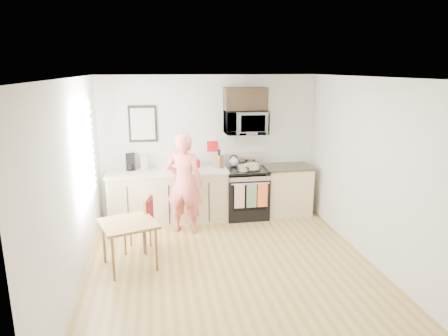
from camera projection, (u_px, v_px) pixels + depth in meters
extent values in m
plane|color=olive|center=(233.00, 269.00, 5.54)|extent=(4.60, 4.60, 0.00)
cube|color=beige|center=(210.00, 146.00, 7.42)|extent=(4.00, 0.04, 2.60)
cube|color=beige|center=(291.00, 260.00, 3.02)|extent=(4.00, 0.04, 2.60)
cube|color=beige|center=(73.00, 187.00, 4.89)|extent=(0.04, 4.60, 2.60)
cube|color=beige|center=(374.00, 173.00, 5.55)|extent=(0.04, 4.60, 2.60)
cube|color=white|center=(234.00, 78.00, 4.90)|extent=(4.00, 4.60, 0.04)
cube|color=silver|center=(84.00, 153.00, 5.60)|extent=(0.02, 1.40, 1.50)
cube|color=white|center=(85.00, 153.00, 5.60)|extent=(0.01, 1.30, 1.40)
cube|color=tan|center=(168.00, 197.00, 7.21)|extent=(2.10, 0.60, 0.90)
cube|color=silver|center=(168.00, 172.00, 7.10)|extent=(2.14, 0.64, 0.04)
cube|color=tan|center=(287.00, 191.00, 7.57)|extent=(0.84, 0.60, 0.90)
cube|color=black|center=(288.00, 167.00, 7.46)|extent=(0.88, 0.64, 0.04)
cube|color=black|center=(246.00, 197.00, 7.44)|extent=(0.76, 0.65, 0.77)
cube|color=black|center=(250.00, 199.00, 7.12)|extent=(0.61, 0.02, 0.45)
cube|color=silver|center=(250.00, 181.00, 7.04)|extent=(0.74, 0.02, 0.14)
cylinder|color=silver|center=(251.00, 184.00, 7.01)|extent=(0.68, 0.02, 0.02)
cube|color=black|center=(246.00, 170.00, 7.31)|extent=(0.76, 0.65, 0.04)
cube|color=silver|center=(243.00, 159.00, 7.54)|extent=(0.76, 0.08, 0.24)
cube|color=white|center=(239.00, 196.00, 7.02)|extent=(0.18, 0.02, 0.44)
cube|color=#5A734C|center=(252.00, 196.00, 7.06)|extent=(0.18, 0.02, 0.44)
cube|color=red|center=(263.00, 195.00, 7.09)|extent=(0.18, 0.02, 0.44)
imported|color=silver|center=(246.00, 122.00, 7.20)|extent=(0.76, 0.51, 0.42)
cube|color=black|center=(245.00, 99.00, 7.14)|extent=(0.76, 0.35, 0.40)
cube|color=black|center=(143.00, 124.00, 7.09)|extent=(0.50, 0.03, 0.65)
cube|color=#A7ACA3|center=(143.00, 124.00, 7.08)|extent=(0.42, 0.01, 0.56)
cube|color=red|center=(212.00, 146.00, 7.41)|extent=(0.20, 0.02, 0.20)
imported|color=#DC3F3C|center=(184.00, 183.00, 6.63)|extent=(0.73, 0.60, 1.71)
cube|color=brown|center=(128.00, 224.00, 5.46)|extent=(0.71, 0.71, 0.04)
cylinder|color=brown|center=(113.00, 259.00, 5.16)|extent=(0.04, 0.04, 0.63)
cylinder|color=brown|center=(157.00, 250.00, 5.43)|extent=(0.04, 0.04, 0.63)
cylinder|color=brown|center=(104.00, 242.00, 5.66)|extent=(0.04, 0.04, 0.63)
cylinder|color=brown|center=(144.00, 234.00, 5.93)|extent=(0.04, 0.04, 0.63)
cube|color=brown|center=(137.00, 225.00, 6.01)|extent=(0.43, 0.43, 0.04)
cube|color=brown|center=(148.00, 211.00, 5.95)|extent=(0.11, 0.36, 0.43)
cube|color=maroon|center=(149.00, 211.00, 5.94)|extent=(0.12, 0.33, 0.36)
cylinder|color=brown|center=(125.00, 243.00, 5.92)|extent=(0.03, 0.03, 0.40)
cylinder|color=brown|center=(146.00, 243.00, 5.91)|extent=(0.03, 0.03, 0.40)
cylinder|color=brown|center=(131.00, 234.00, 6.21)|extent=(0.03, 0.03, 0.40)
cylinder|color=brown|center=(150.00, 234.00, 6.20)|extent=(0.03, 0.03, 0.40)
cube|color=brown|center=(219.00, 161.00, 7.30)|extent=(0.17, 0.18, 0.23)
cylinder|color=red|center=(197.00, 163.00, 7.32)|extent=(0.12, 0.12, 0.15)
imported|color=white|center=(182.00, 167.00, 7.27)|extent=(0.30, 0.30, 0.06)
cube|color=tan|center=(144.00, 164.00, 7.11)|extent=(0.12, 0.12, 0.24)
cube|color=black|center=(130.00, 162.00, 7.14)|extent=(0.17, 0.21, 0.29)
cylinder|color=black|center=(130.00, 167.00, 7.07)|extent=(0.11, 0.11, 0.11)
cube|color=#DFBB75|center=(180.00, 169.00, 6.97)|extent=(0.36, 0.21, 0.12)
cylinder|color=black|center=(251.00, 169.00, 7.23)|extent=(0.32, 0.32, 0.02)
cylinder|color=tan|center=(251.00, 166.00, 7.22)|extent=(0.26, 0.26, 0.08)
sphere|color=white|center=(234.00, 162.00, 7.47)|extent=(0.17, 0.17, 0.17)
cone|color=white|center=(234.00, 157.00, 7.45)|extent=(0.05, 0.05, 0.05)
torus|color=black|center=(234.00, 159.00, 7.45)|extent=(0.15, 0.02, 0.15)
cylinder|color=silver|center=(243.00, 168.00, 7.13)|extent=(0.21, 0.21, 0.11)
cylinder|color=black|center=(247.00, 168.00, 6.98)|extent=(0.05, 0.19, 0.02)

